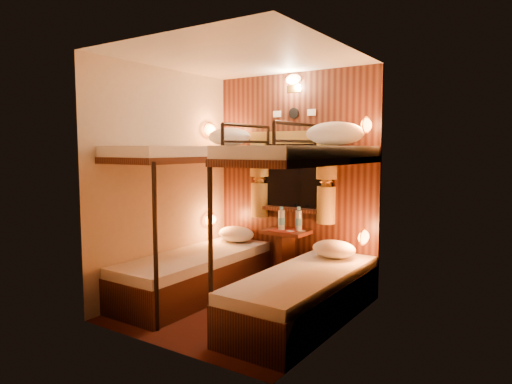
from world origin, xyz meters
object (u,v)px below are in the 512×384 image
Objects in this scene: bunk_left at (195,244)px; bunk_right at (305,260)px; bottle_left at (282,220)px; bottle_right at (299,220)px; table at (286,251)px.

bunk_left and bunk_right have the same top height.
bunk_right is 1.05m from bottle_left.
bunk_left reaches higher than bottle_right.
bottle_left is 0.19m from bottle_right.
bunk_left is at bearing -128.20° from bottle_left.
bottle_right reaches higher than bottle_left.
bottle_left is (-0.05, -0.02, 0.35)m from table.
table is (-0.65, 0.78, -0.14)m from bunk_right.
bunk_right reaches higher than bottle_right.
bunk_left is 1.16m from bottle_right.
bunk_left is 1.00× the size of bunk_right.
bunk_left is at bearing -133.43° from bottle_right.
bunk_right is 1.00m from bottle_right.
bottle_right is at bearing 46.57° from bunk_left.
bunk_right is at bearing -58.31° from bottle_right.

